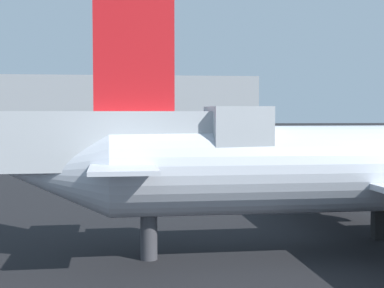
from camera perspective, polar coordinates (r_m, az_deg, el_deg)
airplane_far_right at (r=90.64m, az=1.91°, el=1.16°), size 26.91×22.96×8.74m
jet_bridge at (r=23.43m, az=-14.98°, el=-0.04°), size 20.50×2.90×6.33m
baggage_cart at (r=42.06m, az=9.17°, el=-4.13°), size 1.66×2.55×1.30m
terminal_building at (r=135.89m, az=-12.72°, el=3.49°), size 86.63×25.71×14.01m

